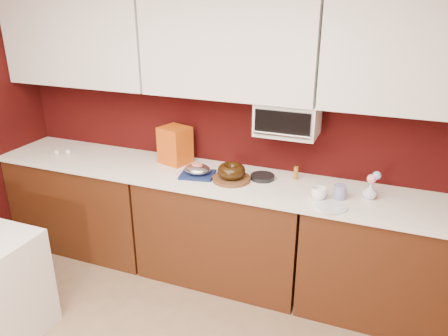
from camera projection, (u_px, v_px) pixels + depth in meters
name	position (u px, v px, depth m)	size (l,w,h in m)	color
wall_back	(237.00, 123.00, 3.52)	(4.00, 0.02, 2.50)	#330807
base_cabinet_left	(88.00, 203.00, 4.01)	(1.31, 0.58, 0.86)	#45200D
base_cabinet_center	(223.00, 230.00, 3.56)	(1.31, 0.58, 0.86)	#45200D
base_cabinet_right	(396.00, 265.00, 3.11)	(1.31, 0.58, 0.86)	#45200D
countertop	(223.00, 179.00, 3.39)	(4.00, 0.62, 0.04)	white
upper_cabinet_left	(79.00, 42.00, 3.61)	(1.31, 0.33, 0.70)	white
upper_cabinet_center	(230.00, 49.00, 3.16)	(1.31, 0.33, 0.70)	white
upper_cabinet_right	(431.00, 58.00, 2.70)	(1.31, 0.33, 0.70)	white
toaster_oven	(288.00, 118.00, 3.20)	(0.45, 0.30, 0.25)	white
toaster_oven_door	(282.00, 124.00, 3.06)	(0.40, 0.02, 0.18)	black
toaster_oven_handle	(281.00, 135.00, 3.07)	(0.02, 0.02, 0.42)	silver
cake_base	(231.00, 179.00, 3.31)	(0.29, 0.29, 0.03)	brown
bundt_cake	(231.00, 171.00, 3.29)	(0.21, 0.21, 0.09)	black
navy_towel	(198.00, 175.00, 3.40)	(0.26, 0.22, 0.02)	#14204E
foil_ham_nest	(197.00, 169.00, 3.39)	(0.21, 0.17, 0.08)	silver
roasted_ham	(197.00, 166.00, 3.38)	(0.09, 0.08, 0.06)	#C46859
pandoro_box	(175.00, 145.00, 3.62)	(0.23, 0.21, 0.31)	#A82A0B
dark_pan	(263.00, 177.00, 3.34)	(0.18, 0.18, 0.03)	black
coffee_mug	(319.00, 192.00, 3.00)	(0.09, 0.09, 0.10)	white
blue_jar	(340.00, 192.00, 3.01)	(0.09, 0.09, 0.10)	navy
flower_vase	(370.00, 190.00, 3.01)	(0.08, 0.08, 0.12)	silver
flower_pink	(372.00, 179.00, 2.98)	(0.06, 0.06, 0.06)	pink
flower_blue	(377.00, 175.00, 2.98)	(0.06, 0.06, 0.06)	#89A1DB
china_plate	(332.00, 207.00, 2.90)	(0.21, 0.21, 0.01)	silver
amber_bottle	(296.00, 173.00, 3.33)	(0.03, 0.03, 0.10)	#8F591A
egg_left	(57.00, 152.00, 3.85)	(0.05, 0.04, 0.04)	silver
egg_right	(68.00, 152.00, 3.85)	(0.06, 0.04, 0.04)	white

